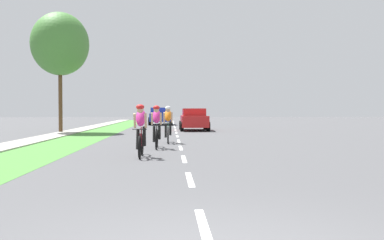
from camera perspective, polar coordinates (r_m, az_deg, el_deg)
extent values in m
plane|color=#4C4C4F|center=(23.74, -2.08, -2.04)|extent=(120.00, 120.00, 0.00)
cube|color=#478438|center=(24.13, -13.53, -2.01)|extent=(2.41, 70.00, 0.01)
cube|color=#9E998E|center=(24.55, -17.88, -1.98)|extent=(1.37, 70.00, 0.10)
cube|color=white|center=(5.15, 1.64, -14.48)|extent=(0.12, 1.80, 0.01)
cube|color=white|center=(8.57, -0.30, -8.09)|extent=(0.12, 1.80, 0.01)
cube|color=white|center=(12.03, -1.11, -5.35)|extent=(0.12, 1.80, 0.01)
cube|color=white|center=(15.51, -1.55, -3.84)|extent=(0.12, 1.80, 0.01)
cube|color=white|center=(19.00, -1.83, -2.88)|extent=(0.12, 1.80, 0.01)
cube|color=white|center=(22.49, -2.02, -2.22)|extent=(0.12, 1.80, 0.01)
cube|color=white|center=(25.98, -2.17, -1.74)|extent=(0.12, 1.80, 0.01)
cube|color=white|center=(29.48, -2.27, -1.37)|extent=(0.12, 1.80, 0.01)
cube|color=white|center=(32.97, -2.36, -1.08)|extent=(0.12, 1.80, 0.01)
cube|color=white|center=(36.47, -2.43, -0.84)|extent=(0.12, 1.80, 0.01)
cube|color=white|center=(39.97, -2.48, -0.65)|extent=(0.12, 1.80, 0.01)
cube|color=white|center=(43.46, -2.53, -0.49)|extent=(0.12, 1.80, 0.01)
cube|color=white|center=(46.96, -2.57, -0.35)|extent=(0.12, 1.80, 0.01)
cube|color=white|center=(50.46, -2.60, -0.23)|extent=(0.12, 1.80, 0.01)
cube|color=white|center=(53.96, -2.63, -0.13)|extent=(0.12, 1.80, 0.01)
torus|color=black|center=(13.14, -6.84, -3.32)|extent=(0.06, 0.68, 0.68)
torus|color=black|center=(12.10, -7.16, -3.72)|extent=(0.06, 0.68, 0.68)
cylinder|color=maroon|center=(12.51, -7.03, -2.73)|extent=(0.04, 0.59, 0.43)
cylinder|color=maroon|center=(12.78, -6.94, -2.19)|extent=(0.04, 0.04, 0.55)
cylinder|color=maroon|center=(12.54, -7.02, -1.21)|extent=(0.03, 0.55, 0.03)
cylinder|color=black|center=(12.09, -7.16, -1.25)|extent=(0.42, 0.02, 0.02)
ellipsoid|color=#CC2D8C|center=(12.60, -7.00, 0.31)|extent=(0.30, 0.54, 0.63)
sphere|color=tan|center=(12.32, -7.09, 1.40)|extent=(0.20, 0.20, 0.20)
ellipsoid|color=red|center=(12.32, -7.09, 1.77)|extent=(0.24, 0.28, 0.16)
cylinder|color=tan|center=(12.33, -7.83, -0.09)|extent=(0.07, 0.26, 0.45)
cylinder|color=tan|center=(12.31, -6.34, -0.09)|extent=(0.07, 0.26, 0.45)
cylinder|color=black|center=(12.71, -7.42, -2.66)|extent=(0.10, 0.30, 0.60)
cylinder|color=black|center=(12.64, -6.53, -2.23)|extent=(0.10, 0.25, 0.61)
torus|color=black|center=(15.97, -4.79, -2.48)|extent=(0.06, 0.68, 0.68)
torus|color=black|center=(14.93, -4.91, -2.75)|extent=(0.06, 0.68, 0.68)
cylinder|color=black|center=(15.34, -4.86, -1.97)|extent=(0.04, 0.59, 0.43)
cylinder|color=black|center=(15.62, -4.83, -1.54)|extent=(0.04, 0.04, 0.55)
cylinder|color=black|center=(15.38, -4.86, -0.73)|extent=(0.03, 0.55, 0.03)
cylinder|color=black|center=(14.93, -4.91, -0.75)|extent=(0.42, 0.02, 0.02)
ellipsoid|color=#CC2D8C|center=(15.44, -4.85, 0.51)|extent=(0.30, 0.54, 0.63)
sphere|color=tan|center=(15.16, -4.89, 1.40)|extent=(0.20, 0.20, 0.20)
ellipsoid|color=red|center=(15.16, -4.89, 1.70)|extent=(0.24, 0.28, 0.16)
cylinder|color=tan|center=(15.17, -5.49, 0.19)|extent=(0.07, 0.26, 0.45)
cylinder|color=tan|center=(15.16, -4.28, 0.19)|extent=(0.07, 0.26, 0.45)
cylinder|color=black|center=(15.54, -5.21, -1.92)|extent=(0.10, 0.30, 0.60)
cylinder|color=black|center=(15.48, -4.48, -1.56)|extent=(0.10, 0.25, 0.61)
torus|color=black|center=(18.45, -3.29, -1.96)|extent=(0.06, 0.68, 0.68)
torus|color=black|center=(17.41, -3.30, -2.16)|extent=(0.06, 0.68, 0.68)
cylinder|color=#194C2D|center=(17.82, -3.30, -1.50)|extent=(0.04, 0.59, 0.43)
cylinder|color=#194C2D|center=(18.10, -3.29, -1.14)|extent=(0.04, 0.04, 0.55)
cylinder|color=#194C2D|center=(17.86, -3.30, -0.43)|extent=(0.03, 0.55, 0.03)
cylinder|color=black|center=(17.41, -3.30, -0.45)|extent=(0.42, 0.02, 0.02)
ellipsoid|color=orange|center=(17.92, -3.30, 0.63)|extent=(0.30, 0.54, 0.63)
sphere|color=tan|center=(17.64, -3.30, 1.40)|extent=(0.20, 0.20, 0.20)
ellipsoid|color=white|center=(17.64, -3.30, 1.66)|extent=(0.24, 0.28, 0.16)
cylinder|color=tan|center=(17.64, -3.82, 0.36)|extent=(0.07, 0.26, 0.45)
cylinder|color=tan|center=(17.64, -2.78, 0.36)|extent=(0.07, 0.26, 0.45)
cylinder|color=black|center=(18.02, -3.61, -1.47)|extent=(0.10, 0.30, 0.60)
cylinder|color=black|center=(17.97, -2.98, -1.16)|extent=(0.10, 0.25, 0.61)
cube|color=red|center=(28.94, 0.27, -0.16)|extent=(1.76, 4.30, 0.76)
cube|color=red|center=(29.08, 0.25, 1.07)|extent=(1.55, 2.24, 0.52)
cube|color=#1E2833|center=(28.12, 0.36, 1.02)|extent=(1.44, 0.08, 0.44)
cylinder|color=black|center=(27.58, -1.40, -0.90)|extent=(0.22, 0.64, 0.64)
cylinder|color=black|center=(27.69, 2.24, -0.89)|extent=(0.22, 0.64, 0.64)
cylinder|color=black|center=(30.25, -1.55, -0.70)|extent=(0.22, 0.64, 0.64)
cylinder|color=black|center=(30.34, 1.78, -0.69)|extent=(0.22, 0.64, 0.64)
cube|color=#23389E|center=(40.10, -4.29, 0.38)|extent=(1.96, 5.10, 0.76)
cube|color=#23389E|center=(39.33, -4.31, 1.23)|extent=(1.80, 1.78, 0.64)
cube|color=#1E2833|center=(38.61, -4.34, 1.20)|extent=(1.67, 0.08, 0.52)
cube|color=#23389E|center=(41.14, -5.51, 0.82)|extent=(0.08, 2.81, 0.40)
cube|color=#23389E|center=(41.10, -3.00, 0.82)|extent=(0.08, 2.81, 0.40)
cube|color=#23389E|center=(42.60, -4.22, 0.84)|extent=(1.80, 0.08, 0.40)
cylinder|color=black|center=(38.61, -5.79, -0.17)|extent=(0.26, 0.76, 0.76)
cylinder|color=black|center=(38.57, -2.88, -0.16)|extent=(0.26, 0.76, 0.76)
cylinder|color=black|center=(41.66, -5.59, -0.05)|extent=(0.26, 0.76, 0.76)
cylinder|color=black|center=(41.62, -2.89, -0.05)|extent=(0.26, 0.76, 0.76)
cylinder|color=brown|center=(27.39, -17.53, 2.66)|extent=(0.24, 0.24, 4.11)
ellipsoid|color=#478438|center=(27.69, -17.58, 9.88)|extent=(3.56, 3.56, 3.92)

